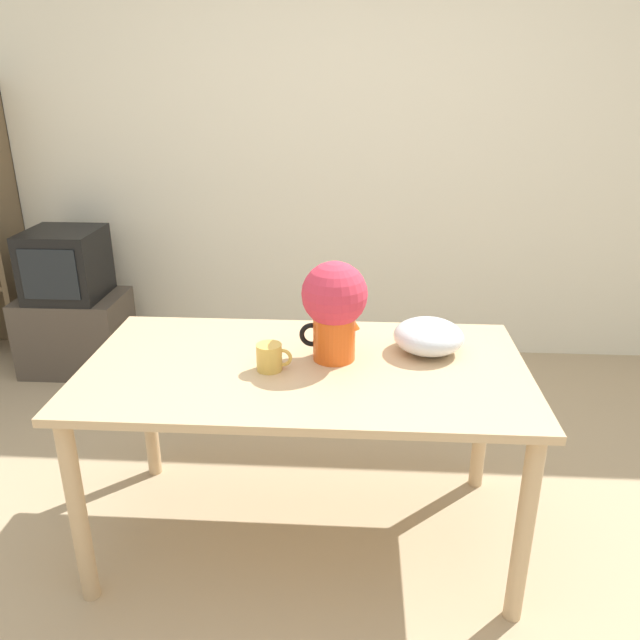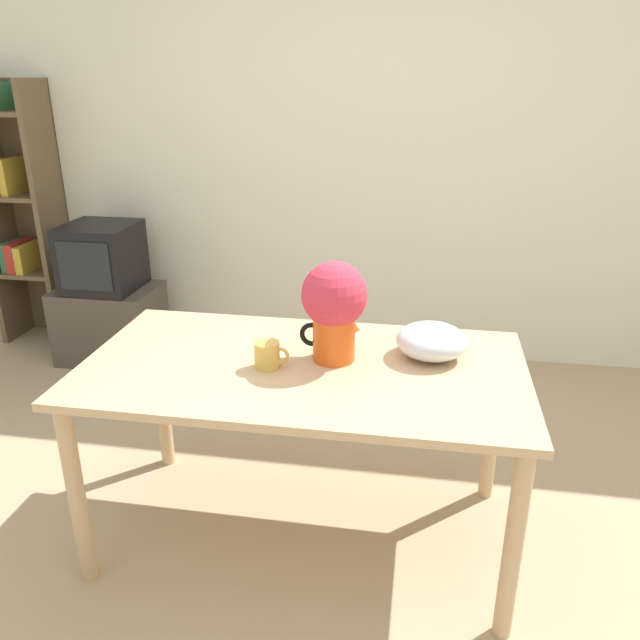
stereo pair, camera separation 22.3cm
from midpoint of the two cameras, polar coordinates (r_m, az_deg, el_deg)
ground_plane at (r=2.46m, az=2.42°, el=-22.76°), size 12.00×12.00×0.00m
wall_back at (r=3.87m, az=6.90°, el=15.25°), size 8.00×0.05×2.60m
table at (r=2.28m, az=1.28°, el=-6.17°), size 1.58×0.86×0.75m
flower_vase at (r=2.20m, az=4.21°, el=1.28°), size 0.24×0.24×0.37m
coffee_mug at (r=2.19m, az=-1.90°, el=-3.27°), size 0.13×0.09×0.10m
white_bowl at (r=2.33m, az=12.87°, el=-1.93°), size 0.26×0.26×0.12m
tv_stand at (r=4.15m, az=-17.14°, el=-0.31°), size 0.61×0.43×0.47m
tv_set at (r=4.01m, az=-17.84°, el=5.49°), size 0.42×0.42×0.40m
bookshelf at (r=4.51m, az=-24.36°, el=9.44°), size 0.43×0.32×1.69m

